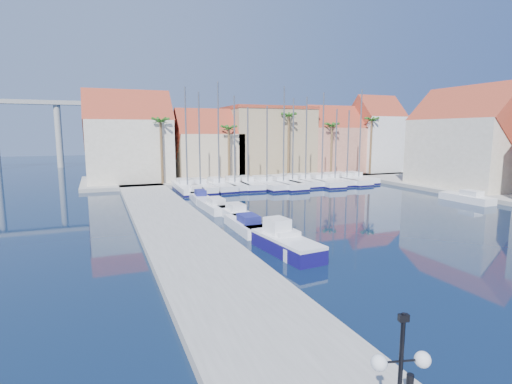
{
  "coord_description": "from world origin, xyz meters",
  "views": [
    {
      "loc": [
        -14.58,
        -15.55,
        7.91
      ],
      "look_at": [
        -2.65,
        14.34,
        3.0
      ],
      "focal_mm": 28.0,
      "sensor_mm": 36.0,
      "label": 1
    }
  ],
  "objects": [
    {
      "name": "sailboat_2",
      "position": [
        0.59,
        36.48,
        0.63
      ],
      "size": [
        2.87,
        9.31,
        14.31
      ],
      "rotation": [
        0.0,
        0.0,
        0.05
      ],
      "color": "white",
      "rests_on": "ground"
    },
    {
      "name": "sailboat_6",
      "position": [
        9.73,
        35.59,
        0.59
      ],
      "size": [
        3.26,
        10.95,
        13.99
      ],
      "rotation": [
        0.0,
        0.0,
        0.04
      ],
      "color": "white",
      "rests_on": "ground"
    },
    {
      "name": "palm_3",
      "position": [
        22.0,
        42.0,
        8.61
      ],
      "size": [
        2.6,
        2.6,
        9.65
      ],
      "color": "brown",
      "rests_on": "shore_north"
    },
    {
      "name": "building_4",
      "position": [
        34.0,
        46.0,
        6.97
      ],
      "size": [
        8.3,
        8.0,
        14.0
      ],
      "color": "silver",
      "rests_on": "shore_north"
    },
    {
      "name": "motorboat_west_0",
      "position": [
        -3.24,
        8.76,
        0.51
      ],
      "size": [
        2.45,
        7.12,
        1.4
      ],
      "rotation": [
        0.0,
        0.0,
        0.03
      ],
      "color": "white",
      "rests_on": "ground"
    },
    {
      "name": "palm_1",
      "position": [
        4.0,
        42.0,
        8.14
      ],
      "size": [
        2.6,
        2.6,
        9.15
      ],
      "color": "brown",
      "rests_on": "shore_north"
    },
    {
      "name": "bollard",
      "position": [
        -6.6,
        -7.46,
        0.77
      ],
      "size": [
        0.21,
        0.21,
        0.54
      ],
      "primitive_type": "cylinder",
      "color": "black",
      "rests_on": "quay_west"
    },
    {
      "name": "building_2",
      "position": [
        13.0,
        48.0,
        6.26
      ],
      "size": [
        14.2,
        10.2,
        11.5
      ],
      "color": "tan",
      "rests_on": "shore_north"
    },
    {
      "name": "sailboat_10",
      "position": [
        18.54,
        35.93,
        0.58
      ],
      "size": [
        2.88,
        9.32,
        11.13
      ],
      "rotation": [
        0.0,
        0.0,
        0.05
      ],
      "color": "white",
      "rests_on": "ground"
    },
    {
      "name": "motorboat_west_4",
      "position": [
        -3.94,
        28.28,
        0.51
      ],
      "size": [
        1.96,
        5.11,
        1.4
      ],
      "rotation": [
        0.0,
        0.0,
        -0.07
      ],
      "color": "white",
      "rests_on": "ground"
    },
    {
      "name": "sailboat_8",
      "position": [
        13.79,
        36.39,
        0.61
      ],
      "size": [
        2.44,
        9.09,
        12.79
      ],
      "rotation": [
        0.0,
        0.0,
        0.0
      ],
      "color": "white",
      "rests_on": "ground"
    },
    {
      "name": "building_6",
      "position": [
        32.0,
        24.0,
        6.52
      ],
      "size": [
        9.0,
        14.3,
        13.5
      ],
      "color": "beige",
      "rests_on": "shore_east"
    },
    {
      "name": "palm_0",
      "position": [
        -6.0,
        42.0,
        9.08
      ],
      "size": [
        2.6,
        2.6,
        10.15
      ],
      "color": "brown",
      "rests_on": "shore_north"
    },
    {
      "name": "palm_2",
      "position": [
        14.0,
        42.0,
        10.02
      ],
      "size": [
        2.6,
        2.6,
        11.15
      ],
      "color": "brown",
      "rests_on": "shore_north"
    },
    {
      "name": "motorboat_east_1",
      "position": [
        24.0,
        16.79,
        0.51
      ],
      "size": [
        2.08,
        6.08,
        1.4
      ],
      "rotation": [
        0.0,
        0.0,
        0.03
      ],
      "color": "white",
      "rests_on": "ground"
    },
    {
      "name": "motorboat_west_5",
      "position": [
        -3.6,
        32.06,
        0.51
      ],
      "size": [
        2.12,
        5.51,
        1.4
      ],
      "rotation": [
        0.0,
        0.0,
        -0.07
      ],
      "color": "white",
      "rests_on": "ground"
    },
    {
      "name": "quay_west",
      "position": [
        -9.0,
        13.5,
        0.25
      ],
      "size": [
        6.0,
        77.0,
        0.5
      ],
      "primitive_type": "cube",
      "color": "gray",
      "rests_on": "ground"
    },
    {
      "name": "motorboat_west_2",
      "position": [
        -3.06,
        18.81,
        0.51
      ],
      "size": [
        1.97,
        5.86,
        1.4
      ],
      "rotation": [
        0.0,
        0.0,
        0.02
      ],
      "color": "white",
      "rests_on": "ground"
    },
    {
      "name": "motorboat_west_3",
      "position": [
        -3.86,
        22.6,
        0.51
      ],
      "size": [
        2.12,
        6.09,
        1.4
      ],
      "rotation": [
        0.0,
        0.0,
        0.03
      ],
      "color": "white",
      "rests_on": "ground"
    },
    {
      "name": "building_0",
      "position": [
        -10.0,
        47.0,
        6.52
      ],
      "size": [
        12.3,
        9.0,
        13.5
      ],
      "color": "beige",
      "rests_on": "shore_north"
    },
    {
      "name": "sailboat_9",
      "position": [
        16.05,
        35.57,
        0.59
      ],
      "size": [
        3.18,
        10.6,
        13.37
      ],
      "rotation": [
        0.0,
        0.0,
        -0.04
      ],
      "color": "white",
      "rests_on": "ground"
    },
    {
      "name": "palm_4",
      "position": [
        30.0,
        42.0,
        9.55
      ],
      "size": [
        2.6,
        2.6,
        10.65
      ],
      "color": "brown",
      "rests_on": "shore_north"
    },
    {
      "name": "building_3",
      "position": [
        25.0,
        47.0,
        5.86
      ],
      "size": [
        10.3,
        8.0,
        12.0
      ],
      "color": "#B8725D",
      "rests_on": "shore_north"
    },
    {
      "name": "building_1",
      "position": [
        2.0,
        47.0,
        5.3
      ],
      "size": [
        10.3,
        8.0,
        11.0
      ],
      "color": "#CBB18F",
      "rests_on": "shore_north"
    },
    {
      "name": "sailboat_12",
      "position": [
        23.07,
        36.2,
        0.65
      ],
      "size": [
        2.47,
        8.46,
        14.18
      ],
      "rotation": [
        0.0,
        0.0,
        0.03
      ],
      "color": "white",
      "rests_on": "ground"
    },
    {
      "name": "sailboat_3",
      "position": [
        2.95,
        36.64,
        0.61
      ],
      "size": [
        2.95,
        9.07,
        12.62
      ],
      "rotation": [
        0.0,
        0.0,
        -0.07
      ],
      "color": "white",
      "rests_on": "ground"
    },
    {
      "name": "sailboat_11",
      "position": [
        20.58,
        35.85,
        0.56
      ],
      "size": [
        3.13,
        10.26,
        11.01
      ],
      "rotation": [
        0.0,
        0.0,
        0.04
      ],
      "color": "white",
      "rests_on": "ground"
    },
    {
      "name": "sailboat_7",
      "position": [
        11.7,
        36.45,
        0.6
      ],
      "size": [
        2.53,
        9.32,
        12.52
      ],
      "rotation": [
        0.0,
        0.0,
        -0.01
      ],
      "color": "white",
      "rests_on": "ground"
    },
    {
      "name": "shore_north",
      "position": [
        10.0,
        48.0,
        0.25
      ],
      "size": [
        54.0,
        16.0,
        0.5
      ],
      "primitive_type": "cube",
      "color": "gray",
      "rests_on": "ground"
    },
    {
      "name": "motorboat_west_1",
      "position": [
        -3.7,
        13.78,
        0.51
      ],
      "size": [
        1.99,
        6.04,
        1.4
      ],
      "rotation": [
        0.0,
        0.0,
        -0.01
      ],
      "color": "white",
      "rests_on": "ground"
    },
    {
      "name": "ground",
      "position": [
        0.0,
        0.0,
        0.0
      ],
      "size": [
        260.0,
        260.0,
        0.0
      ],
      "primitive_type": "plane",
      "color": "black",
      "rests_on": "ground"
    },
    {
      "name": "sailboat_5",
      "position": [
        7.25,
        35.69,
        0.57
      ],
      "size": [
        3.23,
        10.03,
        11.32
      ],
      "rotation": [
        0.0,
        0.0,
        0.06
      ],
      "color": "white",
      "rests_on": "ground"
    },
    {
      "name": "sailboat_4",
      "position": [
        4.83,
        36.56,
        0.58
      ],
      "size": [
        2.95,
        9.46,
        11.13
      ],
      "rotation": [
        0.0,
        0.0,
        -0.05
      ],
      "color": "white",
      "rests_on": "ground"
    },
    {
      "name": "sailboat_0",
      "position": [
        -3.75,
        36.31,
        0.59
      ],
      "size": [
        2.94,
        10.3,
        13.47
      ],
      "rotation": [
        0.0,
        0.0,
        -0.02
      ],
      "color": "white",
      "rests_on": "ground"
    },
    {
      "name": "fishing_boat",
      "position": [
        -3.43,
        7.22,
        0.71
      ],
      "size": [
        2.7,
        6.28,
        2.13
      ],
      "rotation": [
        0.0,
        0.0,
        0.11
      ],
      "color": "#150F58",
      "rests_on": "ground"
    },
    {
      "name": "sailboat_1",
      "position": [
        -2.03,
        36.34,
        0.6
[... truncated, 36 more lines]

